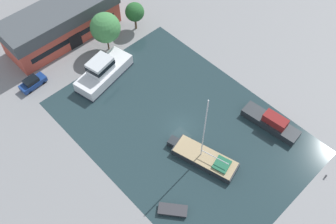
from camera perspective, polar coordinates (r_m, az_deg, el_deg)
name	(u,v)px	position (r m, az deg, el deg)	size (l,w,h in m)	color
ground_plane	(181,127)	(55.85, 1.96, -2.27)	(440.00, 440.00, 0.00)	gray
water_canal	(181,127)	(55.84, 1.96, -2.27)	(25.88, 36.94, 0.01)	#23383D
warehouse_building	(61,23)	(69.16, -15.93, 12.97)	(20.63, 7.48, 6.32)	#C64C3D
quay_tree_near_building	(105,28)	(64.02, -9.54, 12.56)	(5.08, 5.08, 7.36)	brown
quay_tree_by_water	(135,12)	(68.29, -5.10, 14.94)	(3.38, 3.38, 5.40)	brown
parked_car	(33,83)	(63.75, -19.94, 4.24)	(4.45, 2.10, 1.76)	navy
sailboat_moored	(204,158)	(52.58, 5.50, -6.93)	(5.42, 10.63, 13.21)	#23282D
motor_cruiser	(103,71)	(61.52, -9.85, 6.11)	(10.89, 5.94, 4.25)	white
small_dinghy	(173,210)	(49.43, 0.72, -14.73)	(3.58, 3.90, 0.59)	#23282D
cabin_boat	(271,122)	(57.28, 15.49, -1.54)	(3.35, 9.09, 2.43)	#23282D
mooring_bollard	(326,176)	(55.63, 22.93, -8.98)	(0.23, 0.23, 0.63)	#47474C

